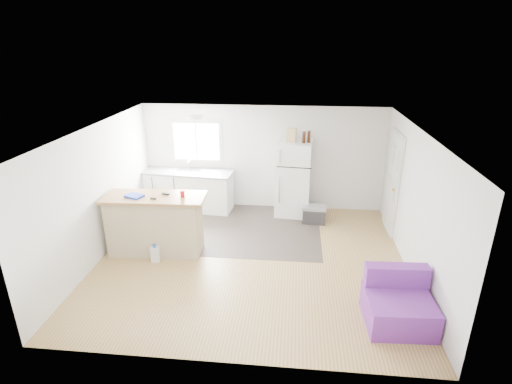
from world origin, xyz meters
TOP-DOWN VIEW (x-y plane):
  - room at (0.00, 0.00)m, footprint 5.51×5.01m
  - vinyl_zone at (-0.73, 1.25)m, footprint 4.05×2.50m
  - window at (-1.55, 2.49)m, footprint 1.18×0.06m
  - interior_door at (2.72, 1.55)m, footprint 0.11×0.92m
  - ceiling_fixture at (-1.20, 1.20)m, footprint 0.30×0.30m
  - kitchen_cabinets at (-1.72, 2.18)m, footprint 2.11×0.82m
  - peninsula at (-1.81, 0.13)m, footprint 1.86×0.77m
  - refrigerator at (0.71, 2.13)m, footprint 0.81×0.78m
  - cooler at (1.18, 1.71)m, footprint 0.52×0.37m
  - purple_seat at (2.25, -1.47)m, footprint 0.94×0.89m
  - cleaner_jug at (-1.72, -0.23)m, footprint 0.17×0.13m
  - mop at (-2.07, 0.01)m, footprint 0.20×0.32m
  - red_cup at (-1.26, 0.14)m, footprint 0.08×0.08m
  - blue_tray at (-2.12, 0.05)m, footprint 0.36×0.31m
  - tool_a at (-1.59, 0.22)m, footprint 0.15×0.09m
  - tool_b at (-1.74, -0.02)m, footprint 0.10×0.05m
  - cardboard_box at (0.63, 2.07)m, footprint 0.22×0.15m
  - bottle_left at (0.90, 2.03)m, footprint 0.08×0.08m
  - bottle_right at (1.00, 2.09)m, footprint 0.07×0.07m

SIDE VIEW (x-z plane):
  - vinyl_zone at x=-0.73m, z-range 0.00..0.00m
  - cleaner_jug at x=-1.72m, z-range -0.02..0.32m
  - cooler at x=1.18m, z-range 0.00..0.39m
  - mop at x=-2.07m, z-range -0.33..0.80m
  - purple_seat at x=2.25m, z-range -0.10..0.64m
  - kitchen_cabinets at x=-1.72m, z-range -0.13..1.07m
  - peninsula at x=-1.81m, z-range 0.01..1.14m
  - refrigerator at x=0.71m, z-range 0.00..1.69m
  - interior_door at x=2.72m, z-range -0.03..2.07m
  - tool_b at x=-1.74m, z-range 1.13..1.15m
  - tool_a at x=-1.59m, z-range 1.13..1.16m
  - blue_tray at x=-2.12m, z-range 1.13..1.16m
  - red_cup at x=-1.26m, z-range 1.13..1.25m
  - room at x=0.00m, z-range -0.01..2.41m
  - window at x=-1.55m, z-range 1.06..2.04m
  - bottle_left at x=0.90m, z-range 1.69..1.94m
  - bottle_right at x=1.00m, z-range 1.69..1.94m
  - cardboard_box at x=0.63m, z-range 1.69..1.99m
  - ceiling_fixture at x=-1.20m, z-range 2.32..2.40m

